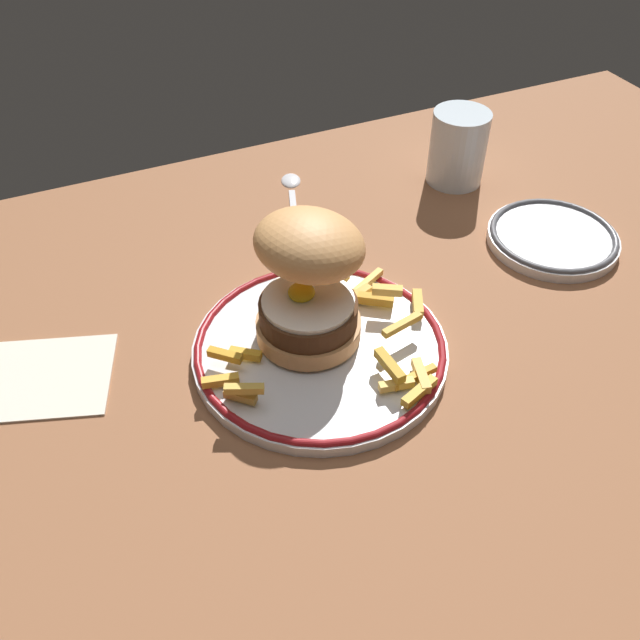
# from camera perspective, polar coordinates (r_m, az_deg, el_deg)

# --- Properties ---
(ground_plane) EXTENTS (1.34, 0.90, 0.04)m
(ground_plane) POSITION_cam_1_polar(r_m,az_deg,el_deg) (0.70, 5.36, -3.93)
(ground_plane) COLOR #915B3B
(dinner_plate) EXTENTS (0.25, 0.25, 0.02)m
(dinner_plate) POSITION_cam_1_polar(r_m,az_deg,el_deg) (0.68, 0.00, -2.33)
(dinner_plate) COLOR silver
(dinner_plate) RESTS_ON ground_plane
(burger) EXTENTS (0.12, 0.13, 0.13)m
(burger) POSITION_cam_1_polar(r_m,az_deg,el_deg) (0.65, -0.91, 3.69)
(burger) COLOR tan
(burger) RESTS_ON dinner_plate
(fries_pile) EXTENTS (0.25, 0.22, 0.03)m
(fries_pile) POSITION_cam_1_polar(r_m,az_deg,el_deg) (0.67, 2.85, -1.28)
(fries_pile) COLOR gold
(fries_pile) RESTS_ON dinner_plate
(water_glass) EXTENTS (0.07, 0.07, 0.10)m
(water_glass) POSITION_cam_1_polar(r_m,az_deg,el_deg) (0.94, 11.28, 13.50)
(water_glass) COLOR silver
(water_glass) RESTS_ON ground_plane
(side_plate) EXTENTS (0.15, 0.15, 0.02)m
(side_plate) POSITION_cam_1_polar(r_m,az_deg,el_deg) (0.87, 18.69, 6.50)
(side_plate) COLOR white
(side_plate) RESTS_ON ground_plane
(spoon) EXTENTS (0.06, 0.13, 0.01)m
(spoon) POSITION_cam_1_polar(r_m,az_deg,el_deg) (0.93, -2.38, 11.12)
(spoon) COLOR silver
(spoon) RESTS_ON ground_plane
(napkin) EXTENTS (0.15, 0.14, 0.00)m
(napkin) POSITION_cam_1_polar(r_m,az_deg,el_deg) (0.71, -21.74, -4.36)
(napkin) COLOR silver
(napkin) RESTS_ON ground_plane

